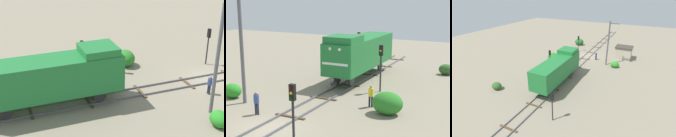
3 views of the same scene
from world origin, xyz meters
The scene contains 10 objects.
ground_plane centered at (0.00, 0.00, 0.00)m, with size 90.00×90.00×0.00m, color gray.
railway_track centered at (0.00, 0.00, 0.07)m, with size 2.40×56.60×0.16m.
locomotive centered at (0.00, 14.50, 2.77)m, with size 2.90×11.60×4.60m.
traffic_signal_near centered at (3.20, -1.88, 2.65)m, with size 0.32×0.34×3.80m.
traffic_signal_mid centered at (3.40, 11.20, 2.85)m, with size 0.32×0.34×4.10m.
worker_near_track centered at (-2.40, 1.73, 1.00)m, with size 0.38×0.38×1.70m.
worker_by_signal centered at (4.20, 6.95, 1.00)m, with size 0.38×0.38×1.70m.
catenary_mast centered at (-5.06, 3.39, 4.58)m, with size 1.94×0.28×8.65m.
bush_mid centered at (5.83, 6.01, 0.81)m, with size 2.24×1.83×1.63m, color #297826.
bush_back centered at (-6.85, 3.98, 0.60)m, with size 1.64×1.34×1.19m, color #298B26.
Camera 1 is at (-23.82, 18.73, 13.97)m, focal length 55.00 mm.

